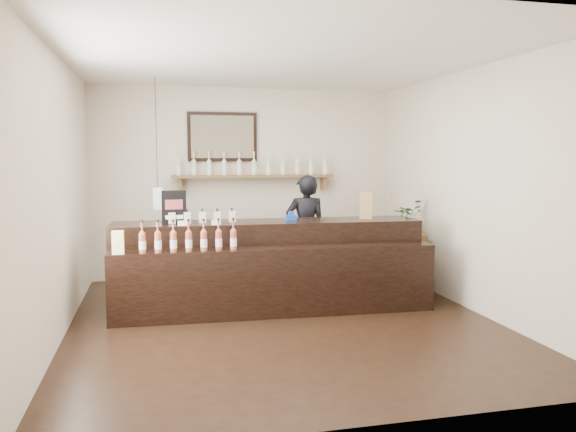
% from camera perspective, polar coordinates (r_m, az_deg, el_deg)
% --- Properties ---
extents(ground, '(5.00, 5.00, 0.00)m').
position_cam_1_polar(ground, '(6.25, -0.55, -10.57)').
color(ground, black).
rests_on(ground, ground).
extents(room_shell, '(5.00, 5.00, 5.00)m').
position_cam_1_polar(room_shell, '(5.99, -0.56, 5.23)').
color(room_shell, beige).
rests_on(room_shell, ground).
extents(back_wall_decor, '(2.66, 0.96, 1.69)m').
position_cam_1_polar(back_wall_decor, '(8.30, -5.22, 5.80)').
color(back_wall_decor, brown).
rests_on(back_wall_decor, ground).
extents(counter, '(3.68, 1.11, 1.19)m').
position_cam_1_polar(counter, '(6.67, -1.86, -5.27)').
color(counter, black).
rests_on(counter, ground).
extents(promo_sign, '(0.28, 0.05, 0.39)m').
position_cam_1_polar(promo_sign, '(6.50, -11.51, 0.86)').
color(promo_sign, black).
rests_on(promo_sign, counter).
extents(paper_bag, '(0.18, 0.16, 0.33)m').
position_cam_1_polar(paper_bag, '(7.02, 7.92, 1.07)').
color(paper_bag, '#9A6E4A').
rests_on(paper_bag, counter).
extents(tape_dispenser, '(0.14, 0.07, 0.11)m').
position_cam_1_polar(tape_dispenser, '(6.77, 0.31, -0.09)').
color(tape_dispenser, '#1644A0').
rests_on(tape_dispenser, counter).
extents(side_cabinet, '(0.45, 0.57, 0.76)m').
position_cam_1_polar(side_cabinet, '(7.84, 12.04, -4.42)').
color(side_cabinet, brown).
rests_on(side_cabinet, ground).
extents(potted_plant, '(0.53, 0.51, 0.45)m').
position_cam_1_polar(potted_plant, '(7.76, 12.14, -0.01)').
color(potted_plant, '#27632D').
rests_on(potted_plant, side_cabinet).
extents(shopkeeper, '(0.66, 0.45, 1.74)m').
position_cam_1_polar(shopkeeper, '(7.72, 1.82, -0.79)').
color(shopkeeper, black).
rests_on(shopkeeper, ground).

